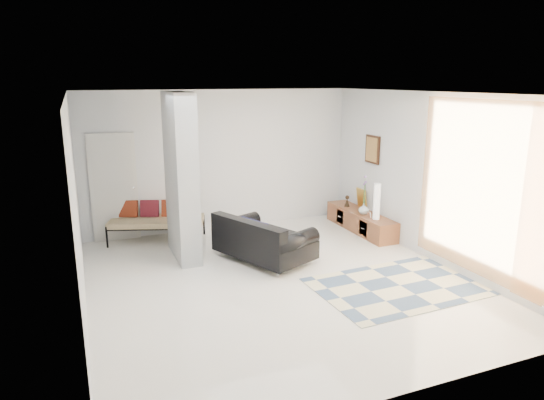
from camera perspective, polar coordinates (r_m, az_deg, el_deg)
name	(u,v)px	position (r m, az deg, el deg)	size (l,w,h in m)	color
floor	(278,281)	(7.51, 0.76, -9.45)	(6.00, 6.00, 0.00)	white
ceiling	(279,93)	(6.89, 0.83, 12.44)	(6.00, 6.00, 0.00)	white
wall_back	(221,160)	(9.85, -6.01, 4.65)	(6.00, 6.00, 0.00)	silver
wall_front	(408,261)	(4.57, 15.66, -6.89)	(6.00, 6.00, 0.00)	silver
wall_left	(77,210)	(6.54, -22.01, -1.09)	(6.00, 6.00, 0.00)	silver
wall_right	(431,177)	(8.50, 18.17, 2.53)	(6.00, 6.00, 0.00)	silver
partition_column	(181,177)	(8.25, -10.64, 2.67)	(0.35, 1.20, 2.80)	#9EA3A5
hallway_door	(114,188)	(9.53, -18.10, 1.39)	(0.85, 0.06, 2.04)	silver
curtain	(480,189)	(7.61, 23.26, 1.20)	(2.55, 2.55, 0.00)	#FF9C43
wall_art	(373,149)	(9.78, 11.75, 5.85)	(0.04, 0.45, 0.55)	#3C1F10
media_console	(361,221)	(9.98, 10.37, -2.43)	(0.45, 2.00, 0.80)	brown
loveseat	(261,240)	(8.19, -1.25, -4.78)	(1.54, 1.89, 0.76)	silver
daybed	(156,219)	(9.42, -13.53, -2.22)	(1.87, 1.25, 0.77)	black
area_rug	(400,286)	(7.56, 14.83, -9.72)	(2.51, 1.67, 0.01)	beige
cylinder_lamp	(377,201)	(9.38, 12.23, -0.17)	(0.13, 0.13, 0.69)	white
bronze_figurine	(347,201)	(10.25, 8.83, -0.11)	(0.12, 0.12, 0.23)	#322316
vase	(364,209)	(9.73, 10.75, -1.02)	(0.21, 0.21, 0.21)	white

